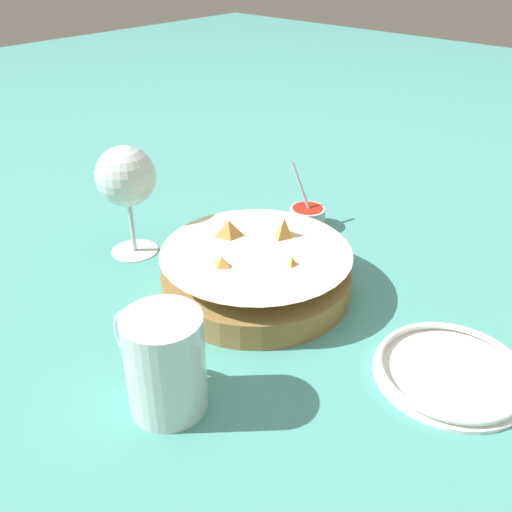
% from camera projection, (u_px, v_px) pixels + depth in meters
% --- Properties ---
extents(ground_plane, '(4.00, 4.00, 0.00)m').
position_uv_depth(ground_plane, '(275.00, 283.00, 0.82)').
color(ground_plane, teal).
extents(food_basket, '(0.26, 0.26, 0.09)m').
position_uv_depth(food_basket, '(255.00, 272.00, 0.79)').
color(food_basket, olive).
rests_on(food_basket, ground_plane).
extents(sauce_cup, '(0.07, 0.06, 0.11)m').
position_uv_depth(sauce_cup, '(307.00, 216.00, 0.96)').
color(sauce_cup, '#B7B7BC').
rests_on(sauce_cup, ground_plane).
extents(wine_glass, '(0.09, 0.09, 0.17)m').
position_uv_depth(wine_glass, '(126.00, 179.00, 0.84)').
color(wine_glass, silver).
rests_on(wine_glass, ground_plane).
extents(beer_mug, '(0.13, 0.08, 0.12)m').
position_uv_depth(beer_mug, '(165.00, 366.00, 0.59)').
color(beer_mug, silver).
rests_on(beer_mug, ground_plane).
extents(side_plate, '(0.18, 0.18, 0.01)m').
position_uv_depth(side_plate, '(451.00, 371.00, 0.65)').
color(side_plate, white).
rests_on(side_plate, ground_plane).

